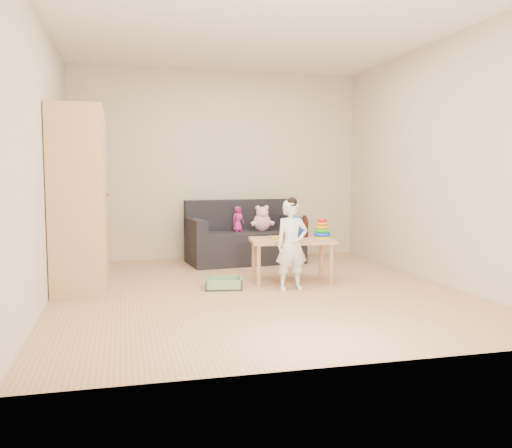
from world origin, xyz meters
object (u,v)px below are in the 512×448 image
object	(u,v)px
play_table	(291,260)
toddler	(292,246)
wardrobe	(79,199)
sofa	(245,247)

from	to	relation	value
play_table	toddler	size ratio (longest dim) A/B	1.00
wardrobe	toddler	world-z (taller)	wardrobe
wardrobe	toddler	xyz separation A→B (m)	(2.08, -0.58, -0.47)
sofa	play_table	bearing A→B (deg)	-86.61
wardrobe	play_table	world-z (taller)	wardrobe
wardrobe	toddler	size ratio (longest dim) A/B	2.05
sofa	toddler	world-z (taller)	toddler
play_table	sofa	bearing A→B (deg)	99.15
wardrobe	toddler	bearing A→B (deg)	-15.50
sofa	toddler	bearing A→B (deg)	-92.96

